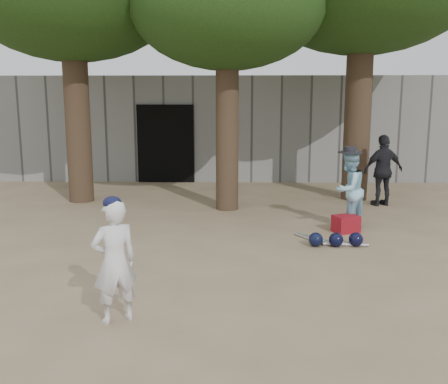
{
  "coord_description": "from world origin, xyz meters",
  "views": [
    {
      "loc": [
        0.75,
        -6.33,
        2.28
      ],
      "look_at": [
        0.6,
        1.0,
        0.95
      ],
      "focal_mm": 40.0,
      "sensor_mm": 36.0,
      "label": 1
    }
  ],
  "objects_px": {
    "boy_player": "(115,262)",
    "spectator_blue": "(348,190)",
    "red_bag": "(346,224)",
    "spectator_dark": "(383,170)"
  },
  "relations": [
    {
      "from": "boy_player",
      "to": "spectator_blue",
      "type": "height_order",
      "value": "spectator_blue"
    },
    {
      "from": "boy_player",
      "to": "spectator_blue",
      "type": "bearing_deg",
      "value": -160.18
    },
    {
      "from": "boy_player",
      "to": "spectator_blue",
      "type": "relative_size",
      "value": 0.92
    },
    {
      "from": "boy_player",
      "to": "red_bag",
      "type": "distance_m",
      "value": 4.94
    },
    {
      "from": "spectator_blue",
      "to": "spectator_dark",
      "type": "xyz_separation_m",
      "value": [
        1.22,
        2.04,
        0.08
      ]
    },
    {
      "from": "spectator_blue",
      "to": "boy_player",
      "type": "bearing_deg",
      "value": 5.33
    },
    {
      "from": "spectator_blue",
      "to": "spectator_dark",
      "type": "relative_size",
      "value": 0.9
    },
    {
      "from": "boy_player",
      "to": "red_bag",
      "type": "relative_size",
      "value": 3.11
    },
    {
      "from": "boy_player",
      "to": "red_bag",
      "type": "height_order",
      "value": "boy_player"
    },
    {
      "from": "red_bag",
      "to": "spectator_dark",
      "type": "bearing_deg",
      "value": 60.85
    }
  ]
}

